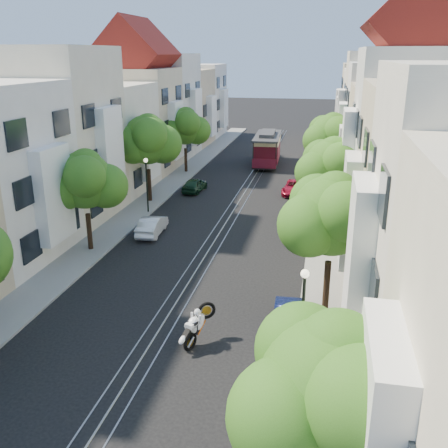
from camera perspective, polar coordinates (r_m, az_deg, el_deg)
The scene contains 24 objects.
ground at distance 42.83m, azimuth 2.07°, elevation 3.13°, with size 200.00×200.00×0.00m, color black.
sidewalk_east at distance 42.29m, azimuth 11.81°, elevation 2.61°, with size 2.50×80.00×0.12m, color gray.
sidewalk_west at distance 44.53m, azimuth -7.19°, elevation 3.69°, with size 2.50×80.00×0.12m, color gray.
rail_left at distance 42.92m, azimuth 1.34°, elevation 3.18°, with size 0.06×80.00×0.02m, color gray.
rail_slot at distance 42.83m, azimuth 2.07°, elevation 3.14°, with size 0.06×80.00×0.02m, color gray.
rail_right at distance 42.75m, azimuth 2.79°, elevation 3.10°, with size 0.06×80.00×0.02m, color gray.
lane_line at distance 42.83m, azimuth 2.07°, elevation 3.13°, with size 0.08×80.00×0.01m, color tan.
townhouses_east at distance 41.42m, azimuth 18.76°, elevation 8.95°, with size 7.75×72.00×12.00m.
townhouses_west at distance 45.12m, azimuth -13.15°, elevation 10.06°, with size 7.75×72.00×11.76m.
tree_e_a at distance 12.08m, azimuth 12.42°, elevation -18.46°, with size 4.72×3.87×6.27m.
tree_e_b at distance 22.73m, azimuth 12.35°, elevation 0.76°, with size 4.93×4.08×6.68m.
tree_e_c at distance 33.40m, azimuth 12.27°, elevation 6.31°, with size 4.84×3.99×6.52m.
tree_e_d at distance 44.17m, azimuth 12.26°, elevation 9.67°, with size 5.01×4.16×6.85m.
tree_w_b at distance 30.89m, azimuth -15.55°, elevation 4.65°, with size 4.72×3.87×6.27m.
tree_w_c at distance 40.65m, azimuth -8.69°, elevation 9.39°, with size 5.13×4.28×7.09m.
tree_w_d at distance 51.07m, azimuth -4.42°, elevation 10.93°, with size 4.84×3.99×6.52m.
lamp_east at distance 18.86m, azimuth 9.04°, elevation -9.16°, with size 0.32×0.32×4.16m.
lamp_west at distance 38.06m, azimuth -8.85°, elevation 5.32°, with size 0.32×0.32×4.16m.
sportbike_rider at distance 21.26m, azimuth -3.19°, elevation -11.40°, with size 1.12×1.84×1.72m.
cable_car at distance 55.49m, azimuth 4.97°, elevation 8.78°, with size 3.06×8.65×3.28m.
parked_car_e_mid at distance 22.43m, azimuth 7.30°, elevation -10.81°, with size 1.22×3.51×1.16m, color #0C143D.
parked_car_e_far at distance 43.99m, azimuth 8.15°, elevation 4.16°, with size 1.94×4.20×1.17m, color maroon.
parked_car_w_mid at distance 34.09m, azimuth -8.23°, elevation -0.16°, with size 1.31×3.76×1.24m, color silver.
parked_car_w_far at distance 44.39m, azimuth -3.37°, elevation 4.50°, with size 1.46×3.62×1.23m, color #13311E.
Camera 1 is at (6.71, -12.67, 11.64)m, focal length 40.00 mm.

